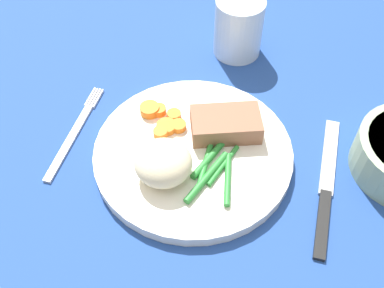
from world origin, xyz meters
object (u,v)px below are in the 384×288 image
at_px(fork, 75,132).
at_px(knife, 326,187).
at_px(dinner_plate, 192,153).
at_px(water_glass, 238,31).
at_px(meat_portion, 226,124).

distance_m(fork, knife, 0.33).
height_order(dinner_plate, fork, dinner_plate).
bearing_deg(fork, dinner_plate, -1.00).
relative_size(fork, knife, 0.81).
bearing_deg(dinner_plate, water_glass, 86.79).
height_order(meat_portion, water_glass, water_glass).
xyz_separation_m(dinner_plate, knife, (0.17, -0.00, -0.01)).
relative_size(dinner_plate, water_glass, 2.81).
xyz_separation_m(dinner_plate, meat_portion, (0.03, 0.04, 0.02)).
distance_m(fork, water_glass, 0.28).
height_order(meat_portion, fork, meat_portion).
bearing_deg(water_glass, meat_portion, -83.25).
relative_size(meat_portion, fork, 0.52).
bearing_deg(fork, meat_portion, 10.22).
xyz_separation_m(meat_portion, fork, (-0.19, -0.04, -0.03)).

